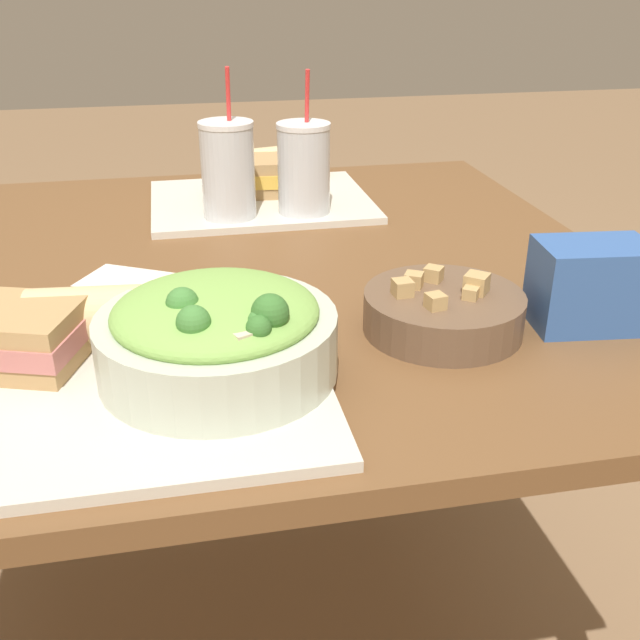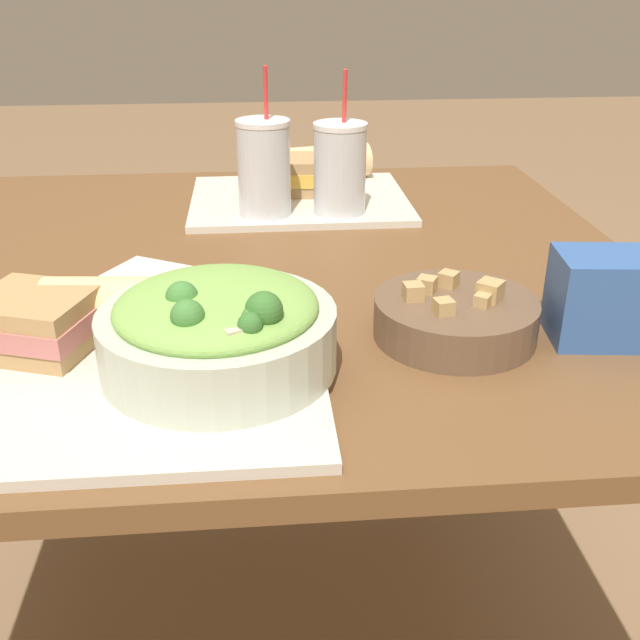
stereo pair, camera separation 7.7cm
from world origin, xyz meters
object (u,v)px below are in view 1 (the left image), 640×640
drink_cup_red (304,171)px  salad_bowl (217,333)px  sandwich_near (22,336)px  napkin_folded (127,281)px  chip_bag (590,285)px  sandwich_far (249,176)px  baguette_near (112,315)px  drink_cup_dark (228,173)px  baguette_far (286,163)px  soup_bowl (443,310)px

drink_cup_red → salad_bowl: bearing=-109.4°
sandwich_near → napkin_folded: bearing=86.7°
salad_bowl → chip_bag: salad_bowl is taller
sandwich_far → napkin_folded: size_ratio=0.90×
sandwich_near → sandwich_far: same height
salad_bowl → sandwich_near: size_ratio=1.63×
chip_bag → drink_cup_red: bearing=125.0°
baguette_near → drink_cup_dark: bearing=-16.1°
baguette_far → sandwich_near: bearing=136.6°
soup_bowl → sandwich_near: bearing=-178.8°
sandwich_far → chip_bag: 0.70m
salad_bowl → sandwich_far: bearing=80.7°
chip_bag → baguette_near: bearing=-178.1°
sandwich_near → baguette_near: size_ratio=0.83×
baguette_near → baguette_far: (0.30, 0.65, 0.00)m
sandwich_far → drink_cup_dark: 0.15m
salad_bowl → napkin_folded: bearing=109.1°
baguette_near → napkin_folded: baguette_near is taller
sandwich_near → baguette_far: baguette_far is taller
baguette_far → drink_cup_dark: drink_cup_dark is taller
baguette_far → drink_cup_red: (-0.00, -0.21, 0.04)m
sandwich_far → napkin_folded: 0.42m
sandwich_far → baguette_near: bearing=-105.9°
sandwich_far → napkin_folded: bearing=-115.3°
drink_cup_dark → chip_bag: size_ratio=1.73×
drink_cup_dark → drink_cup_red: bearing=-0.0°
drink_cup_dark → sandwich_far: bearing=70.0°
drink_cup_red → napkin_folded: size_ratio=1.57×
sandwich_near → sandwich_far: bearing=81.5°
baguette_far → chip_bag: size_ratio=1.23×
salad_bowl → soup_bowl: 0.28m
drink_cup_dark → chip_bag: drink_cup_dark is taller
salad_bowl → sandwich_near: bearing=162.8°
drink_cup_dark → drink_cup_red: size_ratio=1.03×
baguette_near → napkin_folded: 0.21m
drink_cup_dark → salad_bowl: bearing=-96.4°
drink_cup_dark → drink_cup_red: (0.13, -0.00, -0.00)m
baguette_far → drink_cup_red: bearing=165.4°
soup_bowl → sandwich_near: size_ratio=1.25×
sandwich_far → salad_bowl: bearing=-94.1°
drink_cup_red → chip_bag: size_ratio=1.67×
sandwich_far → chip_bag: bearing=-55.8°
soup_bowl → baguette_near: bearing=176.5°
soup_bowl → chip_bag: size_ratio=1.36×
napkin_folded → drink_cup_dark: bearing=54.3°
sandwich_near → drink_cup_dark: 0.54m
baguette_near → drink_cup_red: bearing=-29.0°
soup_bowl → drink_cup_red: bearing=100.5°
baguette_far → drink_cup_dark: 0.25m
sandwich_near → chip_bag: (0.65, -0.01, 0.01)m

